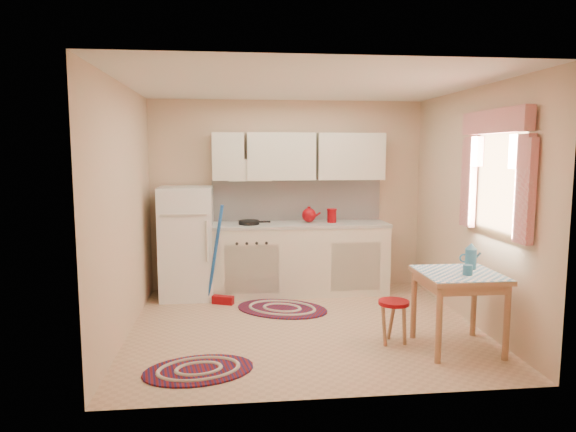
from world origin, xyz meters
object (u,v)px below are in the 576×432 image
object	(u,v)px
fridge	(187,243)
base_cabinets	(300,260)
stool	(393,322)
table	(458,311)

from	to	relation	value
fridge	base_cabinets	distance (m)	1.46
fridge	base_cabinets	world-z (taller)	fridge
stool	base_cabinets	bearing A→B (deg)	109.53
table	stool	bearing A→B (deg)	161.36
table	stool	size ratio (longest dim) A/B	1.71
fridge	table	xyz separation A→B (m)	(2.65, -2.00, -0.34)
base_cabinets	table	distance (m)	2.39
base_cabinets	table	bearing A→B (deg)	-59.38
base_cabinets	table	xyz separation A→B (m)	(1.22, -2.05, -0.08)
stool	table	bearing A→B (deg)	-18.64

